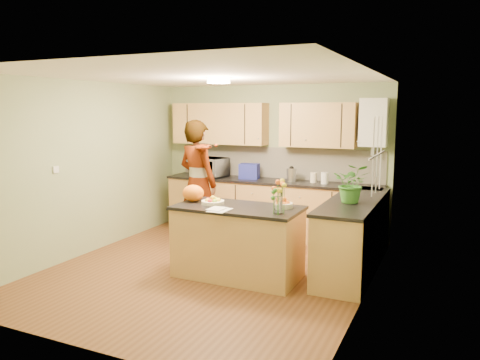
% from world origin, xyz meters
% --- Properties ---
extents(floor, '(4.50, 4.50, 0.00)m').
position_xyz_m(floor, '(0.00, 0.00, 0.00)').
color(floor, '#5B341A').
rests_on(floor, ground).
extents(ceiling, '(4.00, 4.50, 0.02)m').
position_xyz_m(ceiling, '(0.00, 0.00, 2.50)').
color(ceiling, white).
rests_on(ceiling, wall_back).
extents(wall_back, '(4.00, 0.02, 2.50)m').
position_xyz_m(wall_back, '(0.00, 2.25, 1.25)').
color(wall_back, '#8D9F71').
rests_on(wall_back, floor).
extents(wall_front, '(4.00, 0.02, 2.50)m').
position_xyz_m(wall_front, '(0.00, -2.25, 1.25)').
color(wall_front, '#8D9F71').
rests_on(wall_front, floor).
extents(wall_left, '(0.02, 4.50, 2.50)m').
position_xyz_m(wall_left, '(-2.00, 0.00, 1.25)').
color(wall_left, '#8D9F71').
rests_on(wall_left, floor).
extents(wall_right, '(0.02, 4.50, 2.50)m').
position_xyz_m(wall_right, '(2.00, 0.00, 1.25)').
color(wall_right, '#8D9F71').
rests_on(wall_right, floor).
extents(back_counter, '(3.64, 0.62, 0.94)m').
position_xyz_m(back_counter, '(0.10, 1.95, 0.47)').
color(back_counter, '#BB884A').
rests_on(back_counter, floor).
extents(right_counter, '(0.62, 2.24, 0.94)m').
position_xyz_m(right_counter, '(1.70, 0.85, 0.47)').
color(right_counter, '#BB884A').
rests_on(right_counter, floor).
extents(splashback, '(3.60, 0.02, 0.52)m').
position_xyz_m(splashback, '(0.10, 2.23, 1.20)').
color(splashback, silver).
rests_on(splashback, back_counter).
extents(upper_cabinets, '(3.20, 0.34, 0.70)m').
position_xyz_m(upper_cabinets, '(-0.18, 2.08, 1.85)').
color(upper_cabinets, '#BB884A').
rests_on(upper_cabinets, wall_back).
extents(boiler, '(0.40, 0.30, 0.86)m').
position_xyz_m(boiler, '(1.70, 2.09, 1.90)').
color(boiler, white).
rests_on(boiler, wall_back).
extents(window_right, '(0.01, 1.30, 1.05)m').
position_xyz_m(window_right, '(1.99, 0.60, 1.55)').
color(window_right, white).
rests_on(window_right, wall_right).
extents(light_switch, '(0.02, 0.09, 0.09)m').
position_xyz_m(light_switch, '(-1.99, -0.60, 1.30)').
color(light_switch, white).
rests_on(light_switch, wall_left).
extents(ceiling_lamp, '(0.30, 0.30, 0.07)m').
position_xyz_m(ceiling_lamp, '(0.00, 0.30, 2.46)').
color(ceiling_lamp, '#FFEABF').
rests_on(ceiling_lamp, ceiling).
extents(peninsula_island, '(1.57, 0.81, 0.90)m').
position_xyz_m(peninsula_island, '(0.43, -0.03, 0.45)').
color(peninsula_island, '#BB884A').
rests_on(peninsula_island, floor).
extents(fruit_dish, '(0.29, 0.29, 0.10)m').
position_xyz_m(fruit_dish, '(0.08, -0.03, 0.94)').
color(fruit_dish, '#FBEBC9').
rests_on(fruit_dish, peninsula_island).
extents(orange_bowl, '(0.22, 0.22, 0.13)m').
position_xyz_m(orange_bowl, '(0.98, 0.12, 0.96)').
color(orange_bowl, '#FBEBC9').
rests_on(orange_bowl, peninsula_island).
extents(flower_vase, '(0.24, 0.24, 0.44)m').
position_xyz_m(flower_vase, '(1.03, -0.21, 1.19)').
color(flower_vase, silver).
rests_on(flower_vase, peninsula_island).
extents(orange_bag, '(0.36, 0.34, 0.22)m').
position_xyz_m(orange_bag, '(-0.24, 0.02, 1.01)').
color(orange_bag, orange).
rests_on(orange_bag, peninsula_island).
extents(papers, '(0.22, 0.30, 0.01)m').
position_xyz_m(papers, '(0.33, -0.33, 0.91)').
color(papers, silver).
rests_on(papers, peninsula_island).
extents(violinist, '(0.81, 0.64, 1.94)m').
position_xyz_m(violinist, '(-0.72, 0.97, 0.97)').
color(violinist, '#EDBA91').
rests_on(violinist, floor).
extents(violin, '(0.66, 0.57, 0.16)m').
position_xyz_m(violin, '(-0.52, 0.75, 1.55)').
color(violin, '#581A05').
rests_on(violin, violinist).
extents(microwave, '(0.67, 0.53, 0.33)m').
position_xyz_m(microwave, '(-1.03, 1.94, 1.10)').
color(microwave, white).
rests_on(microwave, back_counter).
extents(blue_box, '(0.35, 0.28, 0.25)m').
position_xyz_m(blue_box, '(-0.29, 1.96, 1.07)').
color(blue_box, navy).
rests_on(blue_box, back_counter).
extents(kettle, '(0.15, 0.15, 0.29)m').
position_xyz_m(kettle, '(0.46, 1.96, 1.06)').
color(kettle, silver).
rests_on(kettle, back_counter).
extents(jar_cream, '(0.11, 0.11, 0.16)m').
position_xyz_m(jar_cream, '(0.81, 2.00, 1.02)').
color(jar_cream, '#FBEBC9').
rests_on(jar_cream, back_counter).
extents(jar_white, '(0.15, 0.15, 0.18)m').
position_xyz_m(jar_white, '(1.01, 1.93, 1.03)').
color(jar_white, white).
rests_on(jar_white, back_counter).
extents(potted_plant, '(0.49, 0.44, 0.49)m').
position_xyz_m(potted_plant, '(1.70, 0.60, 1.19)').
color(potted_plant, '#377A28').
rests_on(potted_plant, right_counter).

